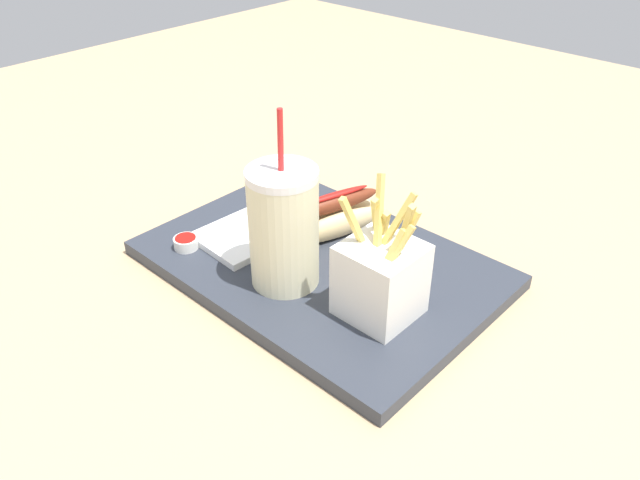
# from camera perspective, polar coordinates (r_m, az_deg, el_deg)

# --- Properties ---
(ground_plane) EXTENTS (2.40, 2.40, 0.02)m
(ground_plane) POSITION_cam_1_polar(r_m,az_deg,el_deg) (0.88, 0.00, -3.27)
(ground_plane) COLOR tan
(food_tray) EXTENTS (0.47, 0.32, 0.02)m
(food_tray) POSITION_cam_1_polar(r_m,az_deg,el_deg) (0.87, 0.00, -2.21)
(food_tray) COLOR #2D333D
(food_tray) RESTS_ON ground_plane
(soda_cup) EXTENTS (0.09, 0.09, 0.23)m
(soda_cup) POSITION_cam_1_polar(r_m,az_deg,el_deg) (0.78, -3.09, 1.01)
(soda_cup) COLOR beige
(soda_cup) RESTS_ON food_tray
(fries_basket) EXTENTS (0.09, 0.08, 0.17)m
(fries_basket) POSITION_cam_1_polar(r_m,az_deg,el_deg) (0.75, 5.49, -3.42)
(fries_basket) COLOR white
(fries_basket) RESTS_ON food_tray
(hot_dog_1) EXTENTS (0.09, 0.16, 0.07)m
(hot_dog_1) POSITION_cam_1_polar(r_m,az_deg,el_deg) (0.91, 1.37, 2.13)
(hot_dog_1) COLOR #E5C689
(hot_dog_1) RESTS_ON food_tray
(ketchup_cup_1) EXTENTS (0.03, 0.03, 0.02)m
(ketchup_cup_1) POSITION_cam_1_polar(r_m,az_deg,el_deg) (0.90, -11.99, -0.19)
(ketchup_cup_1) COLOR white
(ketchup_cup_1) RESTS_ON food_tray
(napkin_stack) EXTENTS (0.11, 0.13, 0.01)m
(napkin_stack) POSITION_cam_1_polar(r_m,az_deg,el_deg) (0.91, -6.84, 0.38)
(napkin_stack) COLOR white
(napkin_stack) RESTS_ON food_tray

